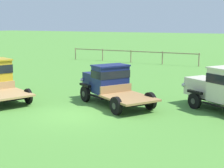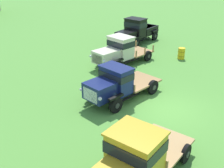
# 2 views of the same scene
# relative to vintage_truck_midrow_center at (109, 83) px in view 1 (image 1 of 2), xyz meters

# --- Properties ---
(ground_plane) EXTENTS (240.00, 240.00, 0.00)m
(ground_plane) POSITION_rel_vintage_truck_midrow_center_xyz_m (-0.33, -2.94, -1.08)
(ground_plane) COLOR #518E38
(paddock_fence) EXTENTS (14.50, 0.37, 1.33)m
(paddock_fence) POSITION_rel_vintage_truck_midrow_center_xyz_m (-6.68, 17.41, -0.11)
(paddock_fence) COLOR #997F60
(paddock_fence) RESTS_ON ground
(vintage_truck_midrow_center) EXTENTS (5.26, 4.15, 2.06)m
(vintage_truck_midrow_center) POSITION_rel_vintage_truck_midrow_center_xyz_m (0.00, 0.00, 0.00)
(vintage_truck_midrow_center) COLOR black
(vintage_truck_midrow_center) RESTS_ON ground
(vintage_truck_far_side) EXTENTS (5.45, 4.31, 2.18)m
(vintage_truck_far_side) POSITION_rel_vintage_truck_midrow_center_xyz_m (5.72, 1.13, 0.06)
(vintage_truck_far_side) COLOR black
(vintage_truck_far_side) RESTS_ON ground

